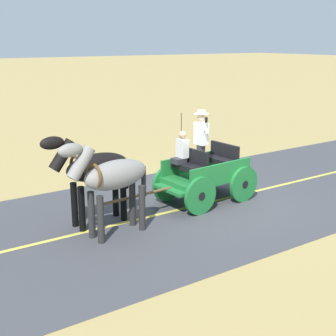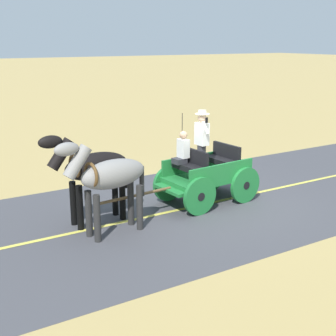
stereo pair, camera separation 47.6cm
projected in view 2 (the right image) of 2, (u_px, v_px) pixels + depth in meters
ground_plane at (216, 202)px, 12.37m from camera, size 200.00×200.00×0.00m
road_surface at (216, 202)px, 12.37m from camera, size 6.30×160.00×0.01m
road_centre_stripe at (216, 202)px, 12.37m from camera, size 0.12×160.00×0.00m
horse_drawn_carriage at (205, 173)px, 12.14m from camera, size 1.59×4.52×2.50m
horse_near_side at (109, 177)px, 9.99m from camera, size 0.74×2.14×2.21m
horse_off_side at (92, 169)px, 10.61m from camera, size 0.65×2.13×2.21m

